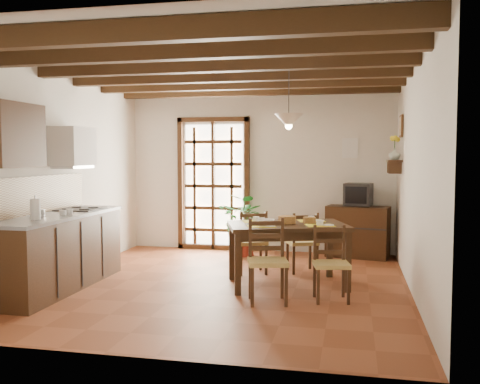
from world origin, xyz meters
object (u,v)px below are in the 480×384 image
(chair_far_left, at_px, (251,253))
(sideboard, at_px, (358,232))
(pendant_lamp, at_px, (289,120))
(dining_table, at_px, (287,232))
(potted_plant, at_px, (243,221))
(chair_far_right, at_px, (302,253))
(kitchen_counter, at_px, (59,250))
(crt_tv, at_px, (358,194))
(chair_near_left, at_px, (268,277))
(chair_near_right, at_px, (331,277))

(chair_far_left, distance_m, sideboard, 2.09)
(sideboard, height_order, pendant_lamp, pendant_lamp)
(dining_table, bearing_deg, potted_plant, 99.22)
(chair_far_right, bearing_deg, sideboard, -143.43)
(kitchen_counter, xyz_separation_m, potted_plant, (1.78, 2.57, 0.10))
(crt_tv, relative_size, pendant_lamp, 0.57)
(sideboard, bearing_deg, pendant_lamp, -101.69)
(chair_near_left, bearing_deg, crt_tv, 56.34)
(dining_table, relative_size, chair_far_left, 1.88)
(chair_far_right, bearing_deg, pendant_lamp, 58.07)
(crt_tv, distance_m, potted_plant, 1.89)
(chair_far_left, relative_size, potted_plant, 0.41)
(chair_near_left, relative_size, chair_far_left, 1.05)
(chair_far_right, height_order, sideboard, chair_far_right)
(kitchen_counter, xyz_separation_m, chair_near_left, (2.59, -0.08, -0.18))
(dining_table, xyz_separation_m, chair_near_left, (-0.12, -0.81, -0.39))
(sideboard, relative_size, potted_plant, 0.45)
(chair_near_left, distance_m, pendant_lamp, 2.01)
(dining_table, xyz_separation_m, crt_tv, (0.88, 2.08, 0.33))
(kitchen_counter, xyz_separation_m, crt_tv, (3.60, 2.82, 0.54))
(chair_near_right, height_order, chair_far_right, chair_far_right)
(dining_table, xyz_separation_m, sideboard, (0.88, 2.09, -0.27))
(chair_far_right, height_order, pendant_lamp, pendant_lamp)
(chair_near_left, bearing_deg, pendant_lamp, 68.10)
(sideboard, bearing_deg, chair_near_right, -84.42)
(kitchen_counter, height_order, sideboard, kitchen_counter)
(dining_table, relative_size, potted_plant, 0.77)
(chair_near_left, distance_m, chair_far_left, 1.47)
(crt_tv, bearing_deg, chair_far_right, -109.52)
(chair_near_right, bearing_deg, chair_near_left, -173.74)
(chair_near_left, xyz_separation_m, crt_tv, (1.00, 2.90, 0.72))
(chair_near_right, distance_m, pendant_lamp, 2.02)
(chair_far_right, relative_size, pendant_lamp, 1.00)
(chair_near_left, bearing_deg, chair_far_left, 93.19)
(crt_tv, bearing_deg, dining_table, -101.45)
(chair_far_left, xyz_separation_m, chair_far_right, (0.69, 0.22, -0.01))
(potted_plant, bearing_deg, pendant_lamp, -61.68)
(sideboard, bearing_deg, kitchen_counter, -129.57)
(potted_plant, bearing_deg, sideboard, 7.88)
(crt_tv, bearing_deg, chair_near_right, -85.17)
(chair_far_left, relative_size, pendant_lamp, 1.04)
(sideboard, distance_m, crt_tv, 0.60)
(chair_far_right, relative_size, potted_plant, 0.39)
(chair_near_left, height_order, chair_far_left, chair_near_left)
(kitchen_counter, xyz_separation_m, sideboard, (3.60, 2.83, -0.06))
(crt_tv, height_order, pendant_lamp, pendant_lamp)
(crt_tv, bearing_deg, sideboard, 101.55)
(kitchen_counter, height_order, chair_far_right, kitchen_counter)
(chair_near_left, bearing_deg, chair_near_right, 3.10)
(dining_table, relative_size, chair_far_right, 1.95)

